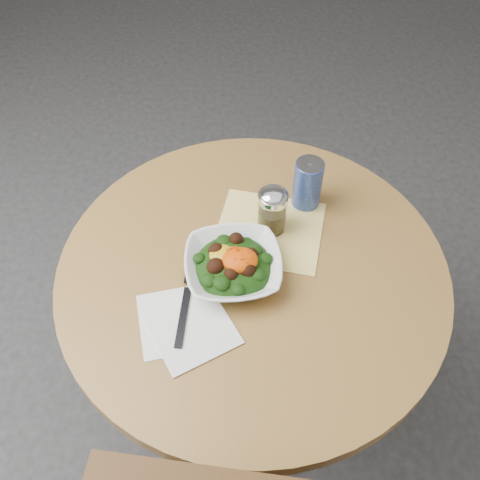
% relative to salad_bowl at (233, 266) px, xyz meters
% --- Properties ---
extents(ground, '(6.00, 6.00, 0.00)m').
position_rel_salad_bowl_xyz_m(ground, '(0.04, 0.02, -0.78)').
color(ground, '#2B2B2E').
rests_on(ground, ground).
extents(table, '(0.90, 0.90, 0.75)m').
position_rel_salad_bowl_xyz_m(table, '(0.04, 0.02, -0.23)').
color(table, black).
rests_on(table, ground).
extents(cloth_napkin, '(0.30, 0.28, 0.00)m').
position_rel_salad_bowl_xyz_m(cloth_napkin, '(0.09, 0.13, -0.03)').
color(cloth_napkin, yellow).
rests_on(cloth_napkin, table).
extents(paper_napkins, '(0.24, 0.23, 0.00)m').
position_rel_salad_bowl_xyz_m(paper_napkins, '(-0.10, -0.13, -0.03)').
color(paper_napkins, white).
rests_on(paper_napkins, table).
extents(salad_bowl, '(0.23, 0.23, 0.08)m').
position_rel_salad_bowl_xyz_m(salad_bowl, '(0.00, 0.00, 0.00)').
color(salad_bowl, white).
rests_on(salad_bowl, table).
extents(fork, '(0.05, 0.24, 0.00)m').
position_rel_salad_bowl_xyz_m(fork, '(-0.10, -0.06, -0.02)').
color(fork, black).
rests_on(fork, table).
extents(spice_shaker, '(0.07, 0.07, 0.13)m').
position_rel_salad_bowl_xyz_m(spice_shaker, '(0.09, 0.14, 0.03)').
color(spice_shaker, silver).
rests_on(spice_shaker, table).
extents(beverage_can, '(0.07, 0.07, 0.14)m').
position_rel_salad_bowl_xyz_m(beverage_can, '(0.18, 0.22, 0.04)').
color(beverage_can, navy).
rests_on(beverage_can, table).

